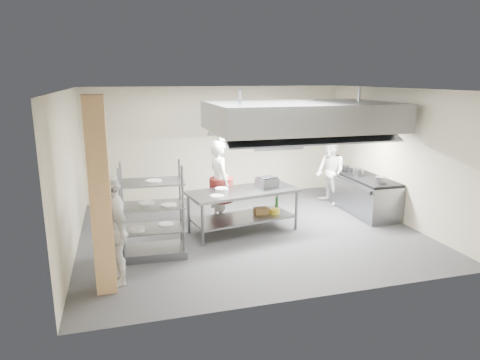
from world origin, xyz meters
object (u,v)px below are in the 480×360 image
object	(u,v)px
island	(243,211)
griddle	(267,183)
pass_rack	(152,211)
chef_line	(330,172)
chef_head	(219,182)
stockpot	(358,172)
cooking_range	(364,196)
chef_plating	(113,230)

from	to	relation	value
island	griddle	distance (m)	0.80
pass_rack	chef_line	xyz separation A→B (m)	(4.68, 2.14, -0.02)
pass_rack	chef_head	distance (m)	2.16
stockpot	cooking_range	bearing A→B (deg)	-51.44
chef_head	chef_line	size ratio (longest dim) A/B	1.11
pass_rack	chef_head	xyz separation A→B (m)	(1.59, 1.46, 0.08)
griddle	stockpot	size ratio (longest dim) A/B	1.68
chef_head	stockpot	distance (m)	3.45
griddle	chef_line	bearing A→B (deg)	11.39
pass_rack	stockpot	distance (m)	5.23
chef_head	chef_line	xyz separation A→B (m)	(3.09, 0.68, -0.10)
stockpot	griddle	bearing A→B (deg)	-168.59
island	chef_head	size ratio (longest dim) A/B	1.22
chef_head	island	bearing A→B (deg)	-162.19
chef_head	chef_plating	size ratio (longest dim) A/B	1.06
cooking_range	stockpot	bearing A→B (deg)	128.56
pass_rack	cooking_range	xyz separation A→B (m)	(5.16, 1.25, -0.45)
pass_rack	griddle	bearing A→B (deg)	22.64
chef_plating	griddle	xyz separation A→B (m)	(3.20, 1.81, 0.11)
chef_head	griddle	distance (m)	1.09
chef_line	griddle	xyz separation A→B (m)	(-2.17, -1.25, 0.16)
island	stockpot	xyz separation A→B (m)	(3.09, 0.60, 0.53)
stockpot	chef_plating	bearing A→B (deg)	-157.89
cooking_range	chef_head	bearing A→B (deg)	176.64
pass_rack	griddle	distance (m)	2.67
cooking_range	stockpot	distance (m)	0.60
island	cooking_range	bearing A→B (deg)	-2.12
chef_plating	chef_head	bearing A→B (deg)	119.88
chef_line	griddle	bearing A→B (deg)	-65.67
pass_rack	chef_plating	xyz separation A→B (m)	(-0.68, -0.92, 0.03)
island	chef_line	world-z (taller)	chef_line
cooking_range	chef_plating	distance (m)	6.25
pass_rack	stockpot	world-z (taller)	pass_rack
cooking_range	chef_head	size ratio (longest dim) A/B	1.05
cooking_range	chef_plating	bearing A→B (deg)	-159.56
chef_plating	stockpot	world-z (taller)	chef_plating
chef_head	chef_plating	bearing A→B (deg)	125.65
island	stockpot	size ratio (longest dim) A/B	9.24
chef_line	griddle	size ratio (longest dim) A/B	4.05
pass_rack	chef_head	world-z (taller)	chef_head
island	chef_plating	bearing A→B (deg)	-156.96
pass_rack	chef_plating	bearing A→B (deg)	-123.29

